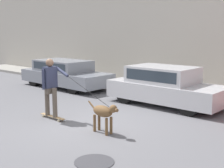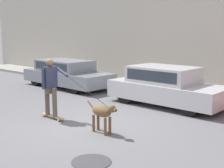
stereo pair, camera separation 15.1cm
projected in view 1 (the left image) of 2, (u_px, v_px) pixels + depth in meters
The scene contains 8 objects.
ground_plane at pixel (83, 124), 8.58m from camera, with size 36.00×36.00×0.00m, color slate.
back_wall at pixel (196, 34), 12.96m from camera, with size 32.00×0.30×4.87m.
sidewalk_curb at pixel (180, 93), 12.51m from camera, with size 30.00×1.94×0.14m.
parked_car_0 at pixel (65, 74), 14.16m from camera, with size 4.56×1.82×1.24m.
parked_car_1 at pixel (165, 87), 10.68m from camera, with size 4.06×1.70×1.34m.
dog at pixel (104, 113), 7.73m from camera, with size 1.06×0.33×0.78m.
skateboarder at pixel (51, 85), 8.94m from camera, with size 2.85×0.55×1.75m.
manhole_cover at pixel (94, 162), 6.06m from camera, with size 0.79×0.79×0.01m.
Camera 1 is at (6.09, -5.67, 2.51)m, focal length 50.00 mm.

